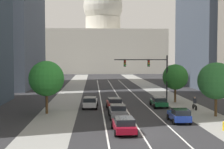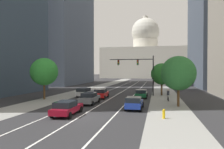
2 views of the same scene
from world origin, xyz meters
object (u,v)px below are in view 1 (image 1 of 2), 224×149
Objects in this scene: car_crimson at (124,125)px; street_tree_far_right at (175,77)px; car_green at (159,102)px; traffic_signal_mast at (151,69)px; capitol_building at (103,44)px; fire_hydrant at (224,126)px; car_red at (114,104)px; car_blue at (179,115)px; street_tree_mid_left at (46,79)px; street_tree_near_right at (216,81)px; cyclist at (195,103)px; car_gray at (118,111)px; car_silver at (90,102)px.

street_tree_far_right is (9.76, 20.04, 3.13)m from car_crimson.
car_green is 0.56× the size of traffic_signal_mast.
capitol_building is 6.48× the size of traffic_signal_mast.
street_tree_far_right is at bearing 89.43° from fire_hydrant.
car_blue is at bearing -147.39° from car_red.
street_tree_mid_left reaches higher than car_crimson.
car_blue is 7.05m from street_tree_near_right.
street_tree_far_right reaches higher than car_red.
car_green is 0.77× the size of street_tree_far_right.
cyclist is (4.19, 8.23, 0.06)m from car_blue.
capitol_building reaches higher than fire_hydrant.
car_red is (0.00, 6.03, 0.02)m from car_gray.
car_silver is at bearing 92.87° from car_green.
fire_hydrant is at bearing -168.17° from car_green.
traffic_signal_mast is at bearing -48.71° from car_red.
capitol_building is 118.30m from car_crimson.
car_silver reaches higher than car_red.
car_silver reaches higher than car_green.
traffic_signal_mast is at bearing 8.87° from car_green.
car_crimson is 5.31× the size of fire_hydrant.
car_red reaches higher than fire_hydrant.
car_red is at bearing 125.97° from fire_hydrant.
street_tree_far_right is (-1.79, 12.19, -0.28)m from street_tree_near_right.
car_green is (6.36, 15.60, -0.04)m from car_crimson.
car_red reaches higher than car_green.
traffic_signal_mast reaches higher than street_tree_near_right.
car_crimson is 14.22m from street_tree_mid_left.
street_tree_far_right is at bearing -58.82° from car_red.
cyclist is at bearing -64.21° from car_gray.
capitol_building is at bearing -1.21° from car_gray.
car_red is at bearing -0.42° from car_gray.
car_crimson is 1.19× the size of car_blue.
capitol_building is 110.61m from street_tree_near_right.
car_green is 0.69× the size of street_tree_mid_left.
capitol_building is 10.85× the size of car_silver.
car_green is (6.36, 2.03, -0.08)m from car_red.
car_green is 16.04m from street_tree_mid_left.
car_crimson is at bearing 157.76° from car_green.
car_red is 0.71× the size of street_tree_near_right.
street_tree_near_right is (1.99, 7.46, 3.72)m from fire_hydrant.
car_gray is at bearing -178.44° from street_tree_near_right.
car_red is at bearing 35.43° from car_blue.
street_tree_mid_left is (-20.06, 2.96, 0.16)m from street_tree_near_right.
car_red is 3.55m from car_silver.
traffic_signal_mast is (5.81, 19.11, 4.33)m from car_crimson.
traffic_signal_mast is 12.68m from street_tree_near_right.
street_tree_far_right is at bearing 26.80° from street_tree_mid_left.
car_crimson is at bearing 125.65° from car_blue.
street_tree_far_right is at bearing 98.38° from street_tree_near_right.
street_tree_mid_left reaches higher than car_silver.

